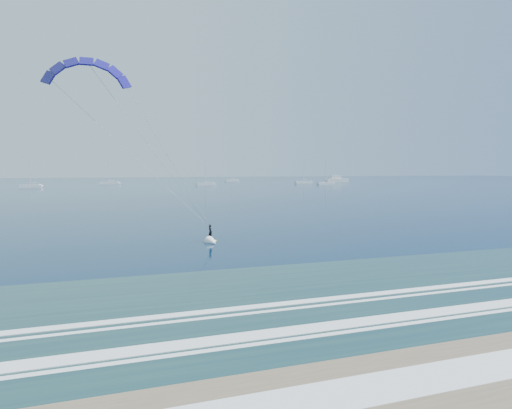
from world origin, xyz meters
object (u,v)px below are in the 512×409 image
object	(u,v)px
motor_yacht	(337,179)
sailboat_1	(31,186)
sailboat_2	(109,183)
sailboat_6	(326,183)
sailboat_3	(205,184)
sailboat_5	(304,182)
kitesurfer_rig	(155,154)
sailboat_4	(232,181)

from	to	relation	value
motor_yacht	sailboat_1	distance (m)	166.05
sailboat_2	sailboat_6	bearing A→B (deg)	-20.09
sailboat_1	sailboat_2	distance (m)	46.07
sailboat_3	sailboat_6	distance (m)	60.43
sailboat_1	sailboat_6	size ratio (longest dim) A/B	0.94
sailboat_5	sailboat_6	world-z (taller)	sailboat_5
kitesurfer_rig	motor_yacht	xyz separation A→B (m)	(132.16, 200.79, -7.20)
motor_yacht	sailboat_6	bearing A→B (deg)	-125.87
sailboat_5	sailboat_4	bearing A→B (deg)	116.88
sailboat_4	sailboat_5	xyz separation A→B (m)	(25.56, -50.44, 0.01)
sailboat_6	motor_yacht	bearing A→B (deg)	54.13
sailboat_1	sailboat_2	xyz separation A→B (m)	(31.92, 33.22, 0.01)
sailboat_4	sailboat_5	size ratio (longest dim) A/B	0.87
kitesurfer_rig	sailboat_3	bearing A→B (deg)	75.37
sailboat_3	sailboat_4	bearing A→B (deg)	63.58
kitesurfer_rig	sailboat_5	size ratio (longest dim) A/B	1.32
sailboat_1	sailboat_4	bearing A→B (deg)	31.81
sailboat_1	sailboat_6	bearing A→B (deg)	-1.78
kitesurfer_rig	sailboat_1	bearing A→B (deg)	100.31
sailboat_2	sailboat_4	distance (m)	80.45
motor_yacht	sailboat_5	xyz separation A→B (m)	(-31.18, -19.78, -0.87)
sailboat_1	sailboat_5	distance (m)	132.04
sailboat_1	sailboat_6	world-z (taller)	sailboat_6
sailboat_1	sailboat_3	distance (m)	74.06
sailboat_2	sailboat_5	size ratio (longest dim) A/B	0.97
motor_yacht	sailboat_4	distance (m)	64.50
kitesurfer_rig	sailboat_5	distance (m)	207.43
sailboat_3	sailboat_6	bearing A→B (deg)	-5.80
kitesurfer_rig	sailboat_6	world-z (taller)	kitesurfer_rig
sailboat_6	sailboat_2	bearing A→B (deg)	159.91
motor_yacht	sailboat_3	size ratio (longest dim) A/B	1.17
motor_yacht	kitesurfer_rig	bearing A→B (deg)	-123.35
sailboat_2	sailboat_5	world-z (taller)	sailboat_5
kitesurfer_rig	motor_yacht	world-z (taller)	kitesurfer_rig
sailboat_3	sailboat_4	world-z (taller)	sailboat_3
kitesurfer_rig	sailboat_6	distance (m)	192.48
sailboat_1	sailboat_4	world-z (taller)	sailboat_4
kitesurfer_rig	sailboat_4	distance (m)	243.57
kitesurfer_rig	sailboat_4	world-z (taller)	kitesurfer_rig
sailboat_4	sailboat_6	size ratio (longest dim) A/B	0.94
sailboat_2	sailboat_6	size ratio (longest dim) A/B	1.05
sailboat_5	sailboat_1	bearing A→B (deg)	-173.45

